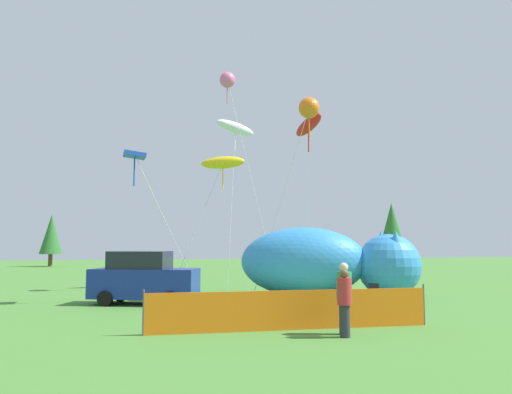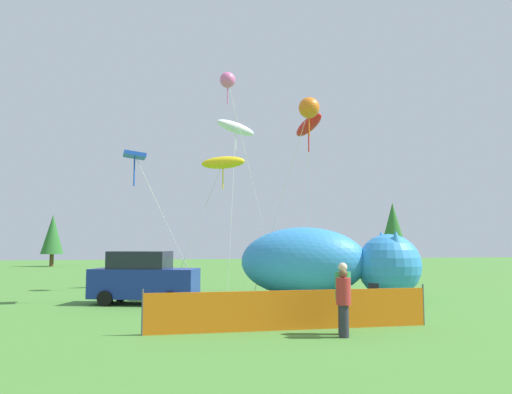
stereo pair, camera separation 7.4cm
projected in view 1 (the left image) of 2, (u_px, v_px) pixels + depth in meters
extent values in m
plane|color=#477F33|center=(272.00, 313.00, 17.52)|extent=(120.00, 120.00, 0.00)
cube|color=navy|center=(145.00, 283.00, 20.03)|extent=(4.50, 2.89, 1.16)
cube|color=#1E232D|center=(140.00, 260.00, 20.14)|extent=(2.67, 2.18, 0.70)
cylinder|color=black|center=(181.00, 295.00, 20.65)|extent=(0.64, 0.41, 0.59)
cylinder|color=black|center=(170.00, 299.00, 19.03)|extent=(0.64, 0.41, 0.59)
cylinder|color=black|center=(121.00, 294.00, 20.93)|extent=(0.64, 0.41, 0.59)
cylinder|color=black|center=(105.00, 298.00, 19.32)|extent=(0.64, 0.41, 0.59)
cube|color=black|center=(371.00, 295.00, 19.04)|extent=(0.66, 0.66, 0.03)
cube|color=black|center=(374.00, 289.00, 19.23)|extent=(0.29, 0.38, 0.42)
cylinder|color=#A5A5AD|center=(373.00, 302.00, 18.74)|extent=(0.02, 0.02, 0.47)
cylinder|color=#A5A5AD|center=(364.00, 301.00, 19.01)|extent=(0.02, 0.02, 0.47)
cylinder|color=#A5A5AD|center=(379.00, 301.00, 19.04)|extent=(0.02, 0.02, 0.47)
cylinder|color=#A5A5AD|center=(369.00, 300.00, 19.30)|extent=(0.02, 0.02, 0.47)
ellipsoid|color=#338CD8|center=(303.00, 262.00, 22.98)|extent=(6.51, 4.90, 3.17)
ellipsoid|color=white|center=(304.00, 277.00, 22.91)|extent=(4.28, 3.47, 1.43)
sphere|color=#338CD8|center=(389.00, 266.00, 22.48)|extent=(2.85, 2.85, 2.85)
cone|color=#338CD8|center=(381.00, 240.00, 23.28)|extent=(0.80, 0.80, 0.86)
cone|color=#338CD8|center=(396.00, 240.00, 21.89)|extent=(0.80, 0.80, 0.86)
cube|color=orange|center=(292.00, 310.00, 14.04)|extent=(8.19, 0.04, 1.10)
cylinder|color=#4C4C51|center=(143.00, 312.00, 13.20)|extent=(0.05, 0.05, 1.21)
cylinder|color=#4C4C51|center=(424.00, 304.00, 14.90)|extent=(0.05, 0.05, 1.21)
cylinder|color=#2D2D38|center=(345.00, 321.00, 12.94)|extent=(0.26, 0.26, 0.83)
cylinder|color=#B72D2D|center=(344.00, 291.00, 13.01)|extent=(0.38, 0.38, 0.69)
sphere|color=brown|center=(344.00, 274.00, 13.06)|extent=(0.23, 0.23, 0.23)
cylinder|color=#2D2D38|center=(344.00, 317.00, 13.38)|extent=(0.28, 0.28, 0.91)
cylinder|color=#338C4C|center=(344.00, 286.00, 13.46)|extent=(0.42, 0.42, 0.75)
sphere|color=beige|center=(344.00, 267.00, 13.51)|extent=(0.25, 0.25, 0.25)
cylinder|color=silver|center=(280.00, 204.00, 22.56)|extent=(2.16, 2.11, 8.44)
sphere|color=orange|center=(309.00, 108.00, 22.16)|extent=(0.93, 0.93, 0.93)
cylinder|color=orange|center=(309.00, 123.00, 22.09)|extent=(0.06, 0.06, 1.20)
cylinder|color=silver|center=(252.00, 183.00, 26.32)|extent=(2.70, 0.47, 11.18)
sphere|color=pink|center=(227.00, 80.00, 26.78)|extent=(0.84, 0.84, 0.84)
cylinder|color=pink|center=(227.00, 93.00, 26.71)|extent=(0.06, 0.06, 1.20)
cylinder|color=silver|center=(307.00, 210.00, 24.52)|extent=(0.42, 1.85, 8.10)
ellipsoid|color=red|center=(308.00, 125.00, 23.97)|extent=(1.13, 2.28, 1.20)
cylinder|color=red|center=(309.00, 139.00, 23.90)|extent=(0.06, 0.06, 1.20)
cylinder|color=silver|center=(169.00, 228.00, 20.92)|extent=(2.95, 0.26, 6.11)
cube|color=blue|center=(135.00, 155.00, 20.79)|extent=(1.00, 0.99, 0.27)
cylinder|color=blue|center=(134.00, 172.00, 20.72)|extent=(0.06, 0.06, 1.20)
cylinder|color=silver|center=(197.00, 228.00, 23.73)|extent=(2.50, 0.09, 6.36)
ellipsoid|color=yellow|center=(223.00, 163.00, 24.31)|extent=(2.26, 1.48, 0.78)
cylinder|color=yellow|center=(223.00, 177.00, 24.24)|extent=(0.06, 0.06, 1.20)
cylinder|color=silver|center=(232.00, 205.00, 27.00)|extent=(0.74, 1.99, 9.01)
ellipsoid|color=white|center=(235.00, 128.00, 28.44)|extent=(2.56, 1.33, 1.11)
cylinder|color=white|center=(235.00, 140.00, 28.38)|extent=(0.06, 0.06, 1.20)
cylinder|color=brown|center=(393.00, 259.00, 51.60)|extent=(0.51, 0.51, 1.58)
cone|color=#2D6B2D|center=(392.00, 227.00, 51.91)|extent=(2.78, 2.78, 5.06)
cylinder|color=brown|center=(50.00, 260.00, 52.41)|extent=(0.42, 0.42, 1.30)
cone|color=#2D6B2D|center=(51.00, 234.00, 52.67)|extent=(2.29, 2.29, 4.17)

